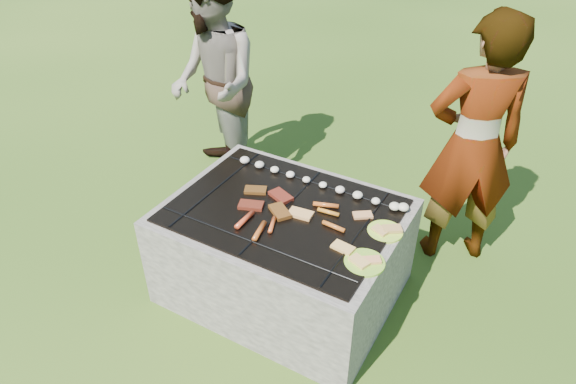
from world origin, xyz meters
name	(u,v)px	position (x,y,z in m)	size (l,w,h in m)	color
lawn	(284,288)	(0.00, 0.00, 0.00)	(60.00, 60.00, 0.00)	#214210
fire_pit	(284,254)	(0.00, 0.00, 0.28)	(1.30, 1.00, 0.62)	#9F968D
mushrooms	(323,184)	(0.09, 0.31, 0.63)	(1.11, 0.08, 0.04)	silver
pork_slabs	(268,201)	(-0.11, 0.01, 0.62)	(0.39, 0.29, 0.02)	brown
sausages	(289,220)	(0.08, -0.08, 0.63)	(0.52, 0.49, 0.03)	#D44B22
bread_on_grate	(327,223)	(0.27, 0.00, 0.62)	(0.45, 0.39, 0.02)	tan
plate_far	(386,231)	(0.56, 0.11, 0.61)	(0.19, 0.19, 0.03)	#EFF139
plate_near	(364,262)	(0.56, -0.17, 0.61)	(0.25, 0.25, 0.03)	#BFD933
cook	(473,146)	(0.79, 0.87, 0.81)	(0.59, 0.39, 1.62)	gray
bystander	(214,84)	(-1.09, 0.86, 0.81)	(0.79, 0.62, 1.63)	gray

